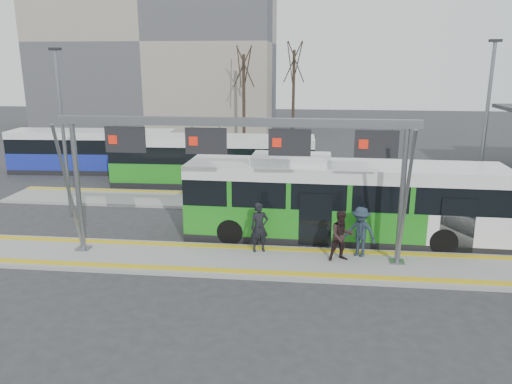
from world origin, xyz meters
TOP-DOWN VIEW (x-y plane):
  - ground at (0.00, 0.00)m, footprint 120.00×120.00m
  - platform_main at (0.00, 0.00)m, footprint 22.00×3.00m
  - platform_second at (-4.00, 8.00)m, footprint 20.00×3.00m
  - tactile_main at (0.00, 0.00)m, footprint 22.00×2.65m
  - tactile_second at (-4.00, 9.15)m, footprint 20.00×0.35m
  - gantry at (-0.35, 0.25)m, footprint 13.00×1.68m
  - apartment_block at (-14.00, 36.00)m, footprint 24.50×12.50m
  - hero_bus at (3.56, 3.01)m, footprint 12.94×3.06m
  - bg_bus_green at (-3.52, 11.54)m, footprint 11.98×2.86m
  - bg_bus_blue at (-12.23, 14.27)m, footprint 10.90×3.02m
  - passenger_a at (0.37, 0.86)m, footprint 0.81×0.66m
  - passenger_b at (3.46, 0.30)m, footprint 1.09×0.96m
  - passenger_c at (4.17, 0.79)m, footprint 1.43×1.23m
  - tree_left at (-3.84, 27.62)m, footprint 1.40×1.40m
  - tree_mid at (0.44, 31.09)m, footprint 1.40×1.40m
  - tree_far at (-22.81, 32.08)m, footprint 1.40×1.40m
  - lamp_west at (-9.10, 4.58)m, footprint 0.50×0.25m
  - lamp_east at (9.90, 5.92)m, footprint 0.50×0.25m

SIDE VIEW (x-z plane):
  - ground at x=0.00m, z-range 0.00..0.00m
  - platform_main at x=0.00m, z-range 0.00..0.15m
  - platform_second at x=-4.00m, z-range 0.00..0.15m
  - tactile_main at x=0.00m, z-range 0.15..0.17m
  - tactile_second at x=-4.00m, z-range 0.15..0.17m
  - passenger_b at x=3.46m, z-range 0.15..2.04m
  - passenger_c at x=4.17m, z-range 0.15..2.06m
  - passenger_a at x=0.37m, z-range 0.15..2.08m
  - bg_bus_blue at x=-12.23m, z-range -0.02..2.79m
  - bg_bus_green at x=-3.52m, z-range -0.02..2.96m
  - hero_bus at x=3.56m, z-range -0.15..3.39m
  - lamp_west at x=-9.10m, z-range 0.24..8.08m
  - gantry at x=-0.35m, z-range 1.70..6.90m
  - lamp_east at x=9.90m, z-range 0.24..8.41m
  - tree_far at x=-22.81m, z-range 2.19..10.66m
  - tree_left at x=-3.84m, z-range 2.28..11.10m
  - tree_mid at x=0.44m, z-range 2.40..11.71m
  - apartment_block at x=-14.00m, z-range 0.01..18.41m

